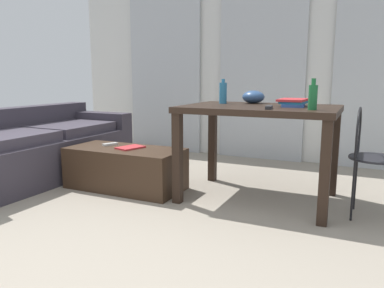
{
  "coord_description": "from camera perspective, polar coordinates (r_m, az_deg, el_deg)",
  "views": [
    {
      "loc": [
        1.21,
        -1.21,
        1.02
      ],
      "look_at": [
        -0.18,
        1.76,
        0.44
      ],
      "focal_mm": 34.91,
      "sensor_mm": 36.0,
      "label": 1
    }
  ],
  "objects": [
    {
      "name": "curtains",
      "position": [
        4.77,
        10.56,
        11.01
      ],
      "size": [
        3.81,
        0.03,
        2.22
      ],
      "color": "#B2B7BC",
      "rests_on": "ground"
    },
    {
      "name": "ground_plane",
      "position": [
        3.01,
        -0.28,
        -9.74
      ],
      "size": [
        8.36,
        8.36,
        0.0
      ],
      "primitive_type": "plane",
      "color": "gray"
    },
    {
      "name": "book_stack",
      "position": [
        3.12,
        15.22,
        6.14
      ],
      "size": [
        0.21,
        0.31,
        0.06
      ],
      "color": "#33519E",
      "rests_on": "craft_table"
    },
    {
      "name": "coffee_table",
      "position": [
        3.53,
        -10.14,
        -3.68
      ],
      "size": [
        1.07,
        0.5,
        0.38
      ],
      "color": "#382619",
      "rests_on": "ground"
    },
    {
      "name": "wire_chair",
      "position": [
        2.99,
        25.26,
        -0.7
      ],
      "size": [
        0.38,
        0.38,
        0.82
      ],
      "color": "black",
      "rests_on": "ground"
    },
    {
      "name": "bowl",
      "position": [
        3.43,
        9.36,
        7.12
      ],
      "size": [
        0.2,
        0.2,
        0.11
      ],
      "primitive_type": "ellipsoid",
      "color": "#2D4C7A",
      "rests_on": "craft_table"
    },
    {
      "name": "wall_back",
      "position": [
        4.86,
        10.89,
        13.04
      ],
      "size": [
        5.35,
        0.1,
        2.57
      ],
      "primitive_type": "cube",
      "color": "silver",
      "rests_on": "ground"
    },
    {
      "name": "tv_remote_primary",
      "position": [
        3.66,
        -12.4,
        -0.03
      ],
      "size": [
        0.11,
        0.15,
        0.02
      ],
      "primitive_type": "cube",
      "rotation": [
        0.0,
        0.0,
        -0.42
      ],
      "color": "#B7B7B2",
      "rests_on": "coffee_table"
    },
    {
      "name": "magazine",
      "position": [
        3.47,
        -9.41,
        -0.53
      ],
      "size": [
        0.23,
        0.28,
        0.01
      ],
      "primitive_type": "cube",
      "rotation": [
        0.0,
        0.0,
        -0.3
      ],
      "color": "red",
      "rests_on": "coffee_table"
    },
    {
      "name": "bottle_near",
      "position": [
        3.36,
        4.76,
        7.81
      ],
      "size": [
        0.07,
        0.07,
        0.22
      ],
      "color": "teal",
      "rests_on": "craft_table"
    },
    {
      "name": "tv_remote_on_table",
      "position": [
        2.83,
        11.67,
        5.52
      ],
      "size": [
        0.07,
        0.17,
        0.02
      ],
      "primitive_type": "cube",
      "rotation": [
        0.0,
        0.0,
        0.16
      ],
      "color": "#232326",
      "rests_on": "craft_table"
    },
    {
      "name": "bottle_far",
      "position": [
        2.82,
        17.98,
        6.91
      ],
      "size": [
        0.06,
        0.06,
        0.22
      ],
      "color": "#195B2D",
      "rests_on": "craft_table"
    },
    {
      "name": "craft_table",
      "position": [
        3.14,
        10.28,
        3.75
      ],
      "size": [
        1.24,
        0.86,
        0.79
      ],
      "color": "black",
      "rests_on": "ground"
    },
    {
      "name": "couch",
      "position": [
        4.18,
        -22.84,
        -0.75
      ],
      "size": [
        0.93,
        2.08,
        0.71
      ],
      "color": "#38333D",
      "rests_on": "ground"
    }
  ]
}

